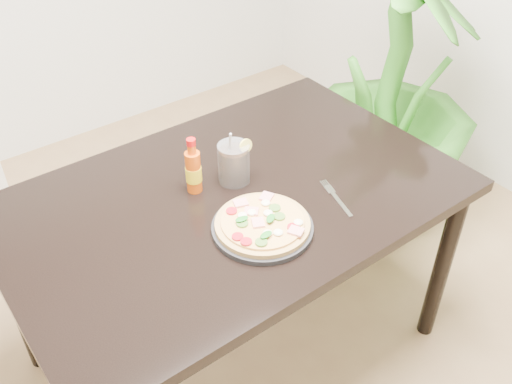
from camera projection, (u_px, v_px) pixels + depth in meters
dining_table at (233, 214)px, 1.81m from camera, size 1.40×0.90×0.75m
plate at (262, 228)px, 1.62m from camera, size 0.29×0.29×0.02m
pizza at (263, 223)px, 1.60m from camera, size 0.27×0.27×0.03m
hot_sauce_bottle at (193, 171)px, 1.72m from camera, size 0.06×0.06×0.19m
cola_cup at (234, 164)px, 1.77m from camera, size 0.10×0.10×0.19m
fork at (335, 197)px, 1.74m from camera, size 0.07×0.19×0.00m
houseplant at (394, 90)px, 2.45m from camera, size 1.06×1.06×1.34m
plant_pot at (376, 192)px, 2.79m from camera, size 0.28×0.28×0.22m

